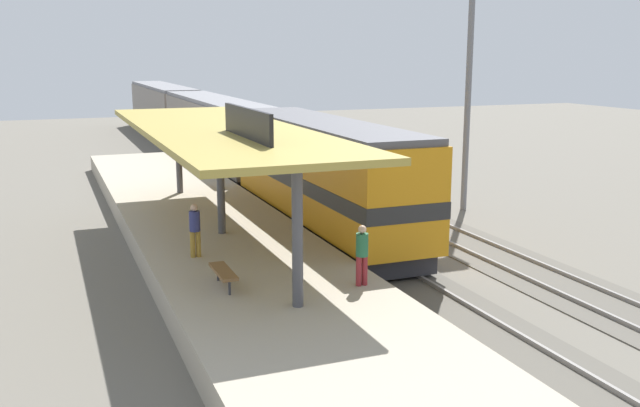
{
  "coord_description": "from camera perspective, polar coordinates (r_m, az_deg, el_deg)",
  "views": [
    {
      "loc": [
        -10.33,
        -24.02,
        7.2
      ],
      "look_at": [
        -1.38,
        -1.38,
        2.0
      ],
      "focal_mm": 39.67,
      "sensor_mm": 36.0,
      "label": 1
    }
  ],
  "objects": [
    {
      "name": "ground_plane",
      "position": [
        27.94,
        5.42,
        -2.93
      ],
      "size": [
        120.0,
        120.0,
        0.0
      ],
      "primitive_type": "plane",
      "color": "#666056"
    },
    {
      "name": "passenger_carriage_front",
      "position": [
        45.31,
        -8.3,
        5.74
      ],
      "size": [
        2.9,
        20.0,
        4.24
      ],
      "color": "#28282D",
      "rests_on": "track_near"
    },
    {
      "name": "person_waiting",
      "position": [
        19.44,
        3.4,
        -3.93
      ],
      "size": [
        0.34,
        0.34,
        1.71
      ],
      "color": "maroon",
      "rests_on": "platform"
    },
    {
      "name": "track_near",
      "position": [
        27.11,
        1.64,
        -3.28
      ],
      "size": [
        3.2,
        110.0,
        0.16
      ],
      "color": "#565249",
      "rests_on": "ground"
    },
    {
      "name": "track_far",
      "position": [
        29.17,
        9.99,
        -2.35
      ],
      "size": [
        3.2,
        110.0,
        0.16
      ],
      "color": "#565249",
      "rests_on": "ground"
    },
    {
      "name": "locomotive",
      "position": [
        28.24,
        0.22,
        2.29
      ],
      "size": [
        2.93,
        14.43,
        4.44
      ],
      "color": "#28282D",
      "rests_on": "track_near"
    },
    {
      "name": "passenger_carriage_rear",
      "position": [
        65.64,
        -12.56,
        7.5
      ],
      "size": [
        2.9,
        20.0,
        4.24
      ],
      "color": "#28282D",
      "rests_on": "track_near"
    },
    {
      "name": "light_mast",
      "position": [
        33.04,
        12.09,
        13.88
      ],
      "size": [
        1.1,
        1.1,
        11.7
      ],
      "color": "slate",
      "rests_on": "ground"
    },
    {
      "name": "platform",
      "position": [
        25.6,
        -7.87,
        -3.35
      ],
      "size": [
        6.0,
        44.0,
        0.9
      ],
      "primitive_type": "cube",
      "color": "#A89E89",
      "rests_on": "ground"
    },
    {
      "name": "station_canopy",
      "position": [
        24.75,
        -8.09,
        5.75
      ],
      "size": [
        5.2,
        18.0,
        4.7
      ],
      "color": "#47474C",
      "rests_on": "platform"
    },
    {
      "name": "platform_bench",
      "position": [
        19.54,
        -7.8,
        -5.49
      ],
      "size": [
        0.44,
        1.7,
        0.5
      ],
      "color": "#333338",
      "rests_on": "platform"
    },
    {
      "name": "person_walking",
      "position": [
        22.43,
        -10.06,
        -1.92
      ],
      "size": [
        0.34,
        0.34,
        1.71
      ],
      "color": "olive",
      "rests_on": "platform"
    }
  ]
}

